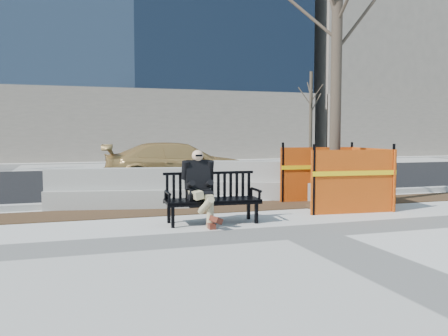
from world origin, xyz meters
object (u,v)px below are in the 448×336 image
at_px(bench, 212,223).
at_px(jersey_barrier_right, 267,199).
at_px(seated_man, 199,223).
at_px(tree_fence, 334,207).
at_px(sedan, 180,186).
at_px(jersey_barrier_left, 119,208).

height_order(bench, jersey_barrier_right, jersey_barrier_right).
bearing_deg(seated_man, tree_fence, 18.61).
distance_m(tree_fence, sedan, 5.22).
height_order(tree_fence, jersey_barrier_left, tree_fence).
bearing_deg(bench, seated_man, 168.80).
xyz_separation_m(sedan, jersey_barrier_right, (1.36, -3.22, 0.00)).
bearing_deg(sedan, tree_fence, -149.39).
relative_size(tree_fence, jersey_barrier_left, 2.30).
distance_m(sedan, jersey_barrier_left, 4.07).
xyz_separation_m(bench, seated_man, (-0.22, 0.05, 0.00)).
distance_m(bench, tree_fence, 3.08).
relative_size(tree_fence, sedan, 1.52).
relative_size(jersey_barrier_left, jersey_barrier_right, 0.93).
height_order(tree_fence, sedan, tree_fence).
relative_size(seated_man, jersey_barrier_right, 0.40).
xyz_separation_m(seated_man, jersey_barrier_right, (2.29, 2.41, 0.00)).
distance_m(jersey_barrier_left, jersey_barrier_right, 3.44).
bearing_deg(sedan, seated_man, 176.00).
bearing_deg(jersey_barrier_left, bench, -46.44).
height_order(bench, jersey_barrier_left, bench).
relative_size(bench, jersey_barrier_left, 0.57).
height_order(seated_man, jersey_barrier_left, seated_man).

